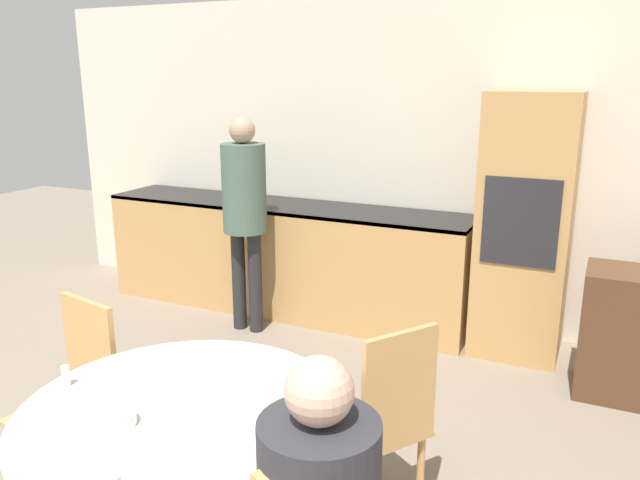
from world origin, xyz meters
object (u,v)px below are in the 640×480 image
(oven_unit, at_px, (525,227))
(chair_far_right, at_px, (386,416))
(bowl_near, at_px, (113,419))
(chair_far_left, at_px, (78,390))
(person_standing, at_px, (244,202))
(dining_table, at_px, (187,462))

(oven_unit, relative_size, chair_far_right, 1.96)
(oven_unit, height_order, bowl_near, oven_unit)
(chair_far_left, distance_m, bowl_near, 0.88)
(chair_far_right, bearing_deg, oven_unit, -153.55)
(chair_far_right, distance_m, person_standing, 2.43)
(oven_unit, distance_m, chair_far_left, 3.10)
(bowl_near, bearing_deg, chair_far_left, 145.54)
(chair_far_right, xyz_separation_m, bowl_near, (-0.73, -0.88, 0.28))
(bowl_near, bearing_deg, dining_table, 52.09)
(oven_unit, relative_size, bowl_near, 11.60)
(chair_far_left, distance_m, person_standing, 2.13)
(oven_unit, distance_m, dining_table, 2.98)
(chair_far_left, relative_size, person_standing, 0.57)
(bowl_near, bearing_deg, chair_far_right, 50.35)
(chair_far_left, bearing_deg, person_standing, 110.22)
(dining_table, height_order, chair_far_right, chair_far_right)
(dining_table, distance_m, bowl_near, 0.36)
(oven_unit, height_order, chair_far_right, oven_unit)
(chair_far_left, xyz_separation_m, bowl_near, (0.69, -0.47, 0.28))
(dining_table, xyz_separation_m, chair_far_left, (-0.85, 0.27, -0.02))
(dining_table, height_order, bowl_near, bowl_near)
(dining_table, xyz_separation_m, chair_far_right, (0.57, 0.68, -0.02))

